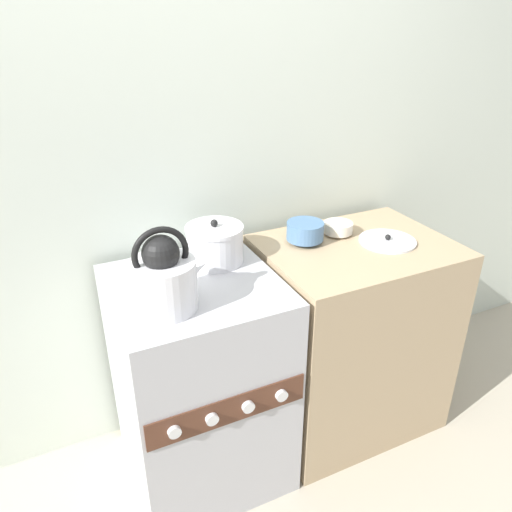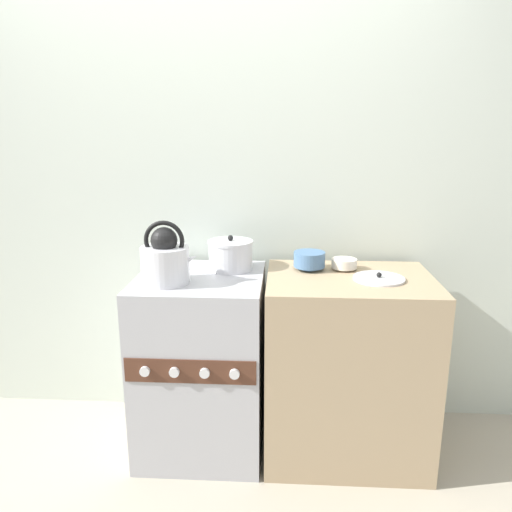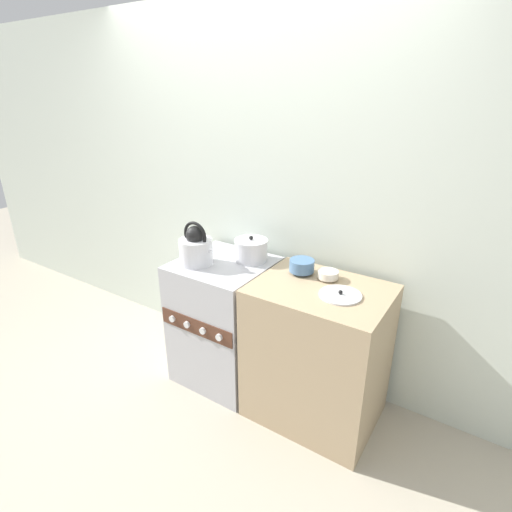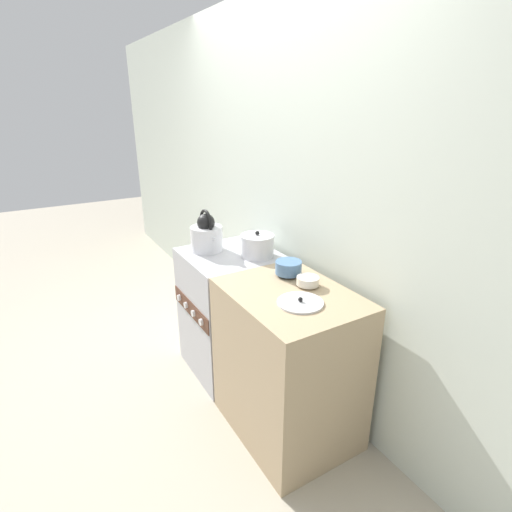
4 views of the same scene
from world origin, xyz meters
TOP-DOWN VIEW (x-y plane):
  - ground_plane at (0.00, 0.00)m, footprint 12.00×12.00m
  - wall_back at (0.00, 0.67)m, footprint 7.00×0.06m
  - stove at (0.00, 0.30)m, footprint 0.60×0.62m
  - counter at (0.71, 0.29)m, footprint 0.77×0.59m
  - kettle at (-0.13, 0.19)m, footprint 0.27×0.22m
  - cooking_pot at (0.13, 0.43)m, footprint 0.22×0.22m
  - enamel_bowl at (0.52, 0.41)m, footprint 0.15×0.15m
  - small_ceramic_bowl at (0.69, 0.42)m, footprint 0.12×0.12m
  - loose_pot_lid at (0.83, 0.27)m, footprint 0.23×0.23m

SIDE VIEW (x-z plane):
  - ground_plane at x=0.00m, z-range 0.00..0.00m
  - stove at x=0.00m, z-range 0.00..0.89m
  - counter at x=0.71m, z-range 0.00..0.90m
  - loose_pot_lid at x=0.83m, z-range 0.88..0.92m
  - small_ceramic_bowl at x=0.69m, z-range 0.90..0.95m
  - enamel_bowl at x=0.52m, z-range 0.90..0.99m
  - cooking_pot at x=0.13m, z-range 0.87..1.05m
  - kettle at x=-0.13m, z-range 0.85..1.14m
  - wall_back at x=0.00m, z-range 0.00..2.50m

